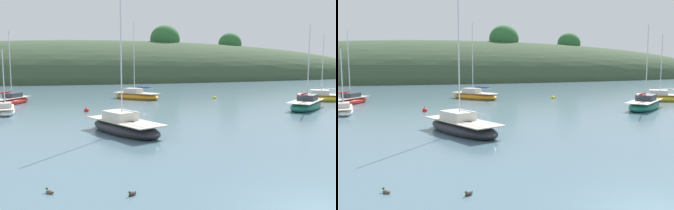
% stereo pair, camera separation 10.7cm
% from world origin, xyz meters
% --- Properties ---
extents(far_shoreline_hill, '(150.00, 36.00, 21.69)m').
position_xyz_m(far_shoreline_hill, '(0.02, 81.88, 0.06)').
color(far_shoreline_hill, '#384C33').
rests_on(far_shoreline_hill, ground).
extents(sailboat_orange_cutter, '(4.51, 5.80, 8.07)m').
position_xyz_m(sailboat_orange_cutter, '(-13.79, 34.72, 0.36)').
color(sailboat_orange_cutter, red).
rests_on(sailboat_orange_cutter, ground).
extents(sailboat_red_portside, '(6.69, 6.39, 8.36)m').
position_xyz_m(sailboat_red_portside, '(14.68, 23.02, 0.42)').
color(sailboat_red_portside, '#196B56').
rests_on(sailboat_red_portside, ground).
extents(sailboat_cream_ketch, '(2.33, 5.03, 5.89)m').
position_xyz_m(sailboat_cream_ketch, '(-13.21, 27.00, 0.32)').
color(sailboat_cream_ketch, white).
rests_on(sailboat_cream_ketch, ground).
extents(sailboat_white_near, '(5.90, 6.02, 9.45)m').
position_xyz_m(sailboat_white_near, '(0.30, 36.52, 0.40)').
color(sailboat_white_near, orange).
rests_on(sailboat_white_near, ground).
extents(sailboat_grey_yawl, '(6.43, 4.94, 7.94)m').
position_xyz_m(sailboat_grey_yawl, '(20.97, 28.89, 0.38)').
color(sailboat_grey_yawl, gold).
rests_on(sailboat_grey_yawl, ground).
extents(sailboat_black_sloop, '(5.13, 7.36, 9.35)m').
position_xyz_m(sailboat_black_sloop, '(-4.17, 15.38, 0.42)').
color(sailboat_black_sloop, '#232328').
rests_on(sailboat_black_sloop, ground).
extents(mooring_buoy_inner, '(0.44, 0.44, 0.54)m').
position_xyz_m(mooring_buoy_inner, '(-6.12, 26.56, 0.12)').
color(mooring_buoy_inner, red).
rests_on(mooring_buoy_inner, ground).
extents(mooring_buoy_outer, '(0.44, 0.44, 0.54)m').
position_xyz_m(mooring_buoy_outer, '(9.60, 34.30, 0.12)').
color(mooring_buoy_outer, yellow).
rests_on(mooring_buoy_outer, ground).
extents(duck_trailing, '(0.37, 0.37, 0.24)m').
position_xyz_m(duck_trailing, '(-8.49, 4.60, 0.05)').
color(duck_trailing, brown).
rests_on(duck_trailing, ground).
extents(duck_lead, '(0.38, 0.36, 0.24)m').
position_xyz_m(duck_lead, '(-5.59, 3.63, 0.05)').
color(duck_lead, '#2D2823').
rests_on(duck_lead, ground).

